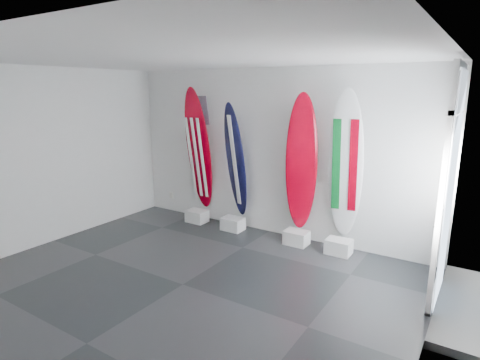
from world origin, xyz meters
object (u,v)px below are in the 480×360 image
Objects in this scene: surfboard_swiss at (301,163)px; surfboard_navy at (236,161)px; surfboard_italy at (346,166)px; surfboard_usa at (199,150)px.

surfboard_navy is at bearing 160.05° from surfboard_swiss.
surfboard_usa is at bearing 173.62° from surfboard_italy.
surfboard_italy is at bearing -0.79° from surfboard_usa.
surfboard_usa is 1.01× the size of surfboard_italy.
surfboard_italy is (0.75, 0.00, 0.03)m from surfboard_swiss.
surfboard_usa reaches higher than surfboard_swiss.
surfboard_navy is 0.93× the size of surfboard_swiss.
surfboard_swiss is at bearing 15.52° from surfboard_navy.
surfboard_swiss is at bearing 173.62° from surfboard_italy.
surfboard_italy reaches higher than surfboard_navy.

